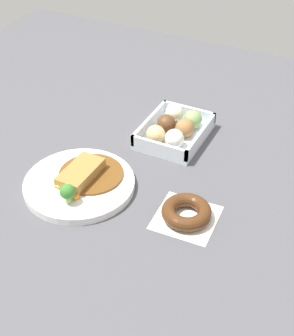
# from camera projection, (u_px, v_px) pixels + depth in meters

# --- Properties ---
(ground_plane) EXTENTS (1.60, 1.60, 0.00)m
(ground_plane) POSITION_uv_depth(u_px,v_px,m) (113.00, 172.00, 1.17)
(ground_plane) COLOR #4C4C51
(curry_plate) EXTENTS (0.25, 0.25, 0.06)m
(curry_plate) POSITION_uv_depth(u_px,v_px,m) (80.00, 182.00, 1.12)
(curry_plate) COLOR white
(curry_plate) RESTS_ON ground_plane
(donut_box) EXTENTS (0.20, 0.15, 0.06)m
(donut_box) POSITION_uv_depth(u_px,v_px,m) (175.00, 129.00, 1.27)
(donut_box) COLOR silver
(donut_box) RESTS_ON ground_plane
(chocolate_ring_donut) EXTENTS (0.13, 0.13, 0.03)m
(chocolate_ring_donut) POSITION_uv_depth(u_px,v_px,m) (187.00, 212.00, 1.04)
(chocolate_ring_donut) COLOR white
(chocolate_ring_donut) RESTS_ON ground_plane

